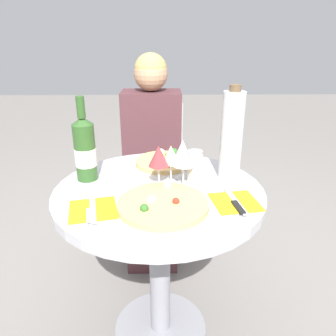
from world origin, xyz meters
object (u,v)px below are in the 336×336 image
object	(u,v)px
dining_table	(159,226)
tall_carafe	(232,135)
wine_bottle	(85,149)
chair_behind_diner	(153,178)
pizza_large	(163,204)
seated_diner	(152,171)

from	to	relation	value
dining_table	tall_carafe	size ratio (longest dim) A/B	2.14
wine_bottle	tall_carafe	world-z (taller)	tall_carafe
chair_behind_diner	wine_bottle	xyz separation A→B (m)	(-0.23, -0.66, 0.42)
dining_table	pizza_large	bearing A→B (deg)	-84.46
wine_bottle	dining_table	bearing A→B (deg)	-18.22
wine_bottle	chair_behind_diner	bearing A→B (deg)	70.27
dining_table	seated_diner	world-z (taller)	seated_diner
chair_behind_diner	seated_diner	xyz separation A→B (m)	(-0.00, -0.13, 0.11)
chair_behind_diner	tall_carafe	size ratio (longest dim) A/B	2.36
pizza_large	tall_carafe	xyz separation A→B (m)	(0.26, 0.24, 0.16)
seated_diner	pizza_large	distance (m)	0.78
chair_behind_diner	wine_bottle	distance (m)	0.81
seated_diner	wine_bottle	size ratio (longest dim) A/B	3.55
chair_behind_diner	seated_diner	distance (m)	0.17
dining_table	chair_behind_diner	world-z (taller)	chair_behind_diner
dining_table	seated_diner	distance (m)	0.62
seated_diner	pizza_large	bearing A→B (deg)	94.49
pizza_large	chair_behind_diner	bearing A→B (deg)	93.81
tall_carafe	wine_bottle	bearing A→B (deg)	-178.95
seated_diner	pizza_large	size ratio (longest dim) A/B	3.80
dining_table	tall_carafe	xyz separation A→B (m)	(0.28, 0.10, 0.33)
pizza_large	tall_carafe	size ratio (longest dim) A/B	0.84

